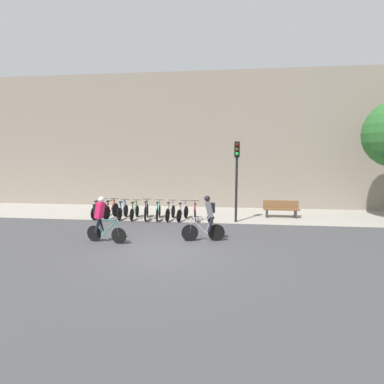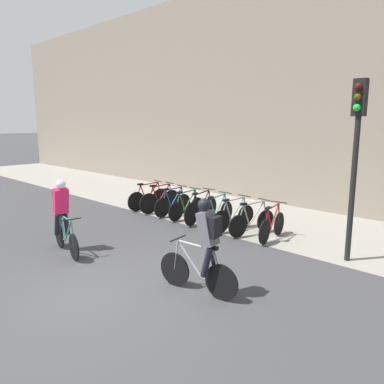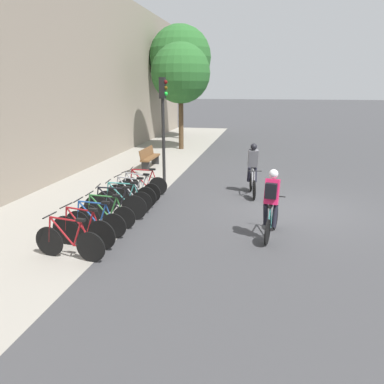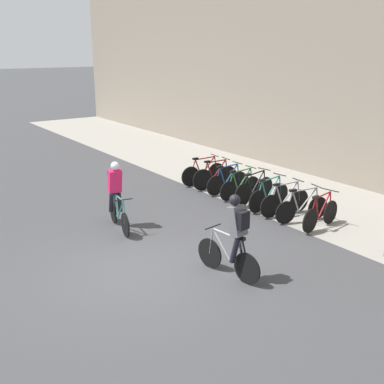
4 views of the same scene
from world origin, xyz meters
The scene contains 18 objects.
ground centered at (0.00, 0.00, 0.00)m, with size 200.00×200.00×0.00m, color #3D3D3F.
kerb_strip centered at (0.00, 6.75, 0.00)m, with size 44.00×4.50×0.01m, color gray.
building_facade centered at (0.00, 9.30, 4.18)m, with size 44.00×0.60×8.36m, color gray.
cyclist_pink centered at (-2.58, 0.83, 0.95)m, with size 1.66×0.55×1.75m.
cyclist_grey centered at (1.38, 1.44, 0.95)m, with size 1.66×0.52×1.77m.
parked_bike_0 centered at (-4.54, 5.06, 0.40)m, with size 0.46×1.70×0.97m.
parked_bike_1 centered at (-3.91, 5.06, 0.41)m, with size 0.46×1.66×0.99m.
parked_bike_2 centered at (-3.28, 5.06, 0.39)m, with size 0.46×1.61×0.96m.
parked_bike_3 centered at (-2.65, 5.06, 0.38)m, with size 0.46×1.61×0.94m.
parked_bike_4 centered at (-2.02, 5.06, 0.42)m, with size 0.46×1.75×0.99m.
parked_bike_5 centered at (-1.39, 5.06, 0.40)m, with size 0.46×1.69×0.96m.
parked_bike_6 centered at (-0.76, 5.06, 0.40)m, with size 0.46×1.67×0.96m.
parked_bike_7 centered at (-0.13, 5.06, 0.39)m, with size 0.50×1.63×0.95m.
parked_bike_8 centered at (0.51, 5.06, 0.39)m, with size 0.46×1.58×0.95m.
traffic_light_pole centered at (2.55, 4.90, 2.71)m, with size 0.26×0.30×3.93m.
bench centered at (4.95, 6.28, 0.47)m, with size 1.84×0.44×0.89m.
street_tree_0 centered at (10.37, 6.02, 4.31)m, with size 3.38×3.38×6.01m.
street_tree_1 centered at (14.92, 7.10, 5.50)m, with size 4.21×4.21×7.62m.
Camera 3 is at (-11.31, 1.02, 3.62)m, focal length 35.00 mm.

